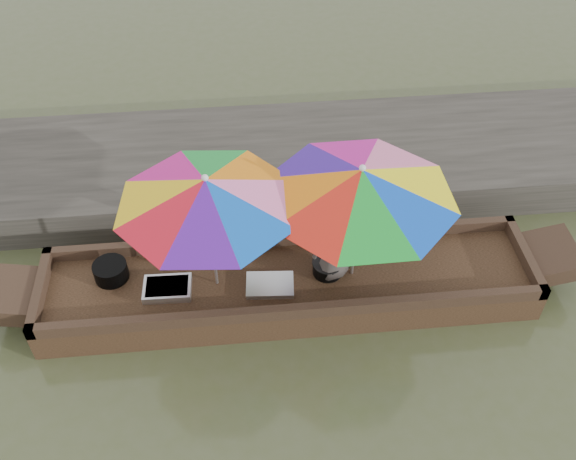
{
  "coord_description": "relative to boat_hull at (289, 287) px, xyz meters",
  "views": [
    {
      "loc": [
        -0.48,
        -4.78,
        5.78
      ],
      "look_at": [
        0.0,
        0.1,
        1.0
      ],
      "focal_mm": 40.0,
      "sensor_mm": 36.0,
      "label": 1
    }
  ],
  "objects": [
    {
      "name": "water",
      "position": [
        0.0,
        0.0,
        -0.17
      ],
      "size": [
        80.0,
        80.0,
        0.0
      ],
      "primitive_type": "plane",
      "color": "#454D2A",
      "rests_on": "ground"
    },
    {
      "name": "dock",
      "position": [
        0.0,
        2.2,
        0.08
      ],
      "size": [
        22.0,
        2.2,
        0.5
      ],
      "primitive_type": "cube",
      "color": "#2D2B26",
      "rests_on": "ground"
    },
    {
      "name": "boat_hull",
      "position": [
        0.0,
        0.0,
        0.0
      ],
      "size": [
        5.56,
        1.2,
        0.35
      ],
      "primitive_type": "cube",
      "color": "black",
      "rests_on": "water"
    },
    {
      "name": "cooking_pot",
      "position": [
        -1.98,
        0.2,
        0.28
      ],
      "size": [
        0.38,
        0.38,
        0.2
      ],
      "primitive_type": "cylinder",
      "color": "black",
      "rests_on": "boat_hull"
    },
    {
      "name": "tray_crayfish",
      "position": [
        -1.35,
        -0.07,
        0.22
      ],
      "size": [
        0.53,
        0.38,
        0.09
      ],
      "primitive_type": "cube",
      "rotation": [
        0.0,
        0.0,
        -0.03
      ],
      "color": "silver",
      "rests_on": "boat_hull"
    },
    {
      "name": "tray_scallop",
      "position": [
        -0.22,
        -0.12,
        0.21
      ],
      "size": [
        0.55,
        0.4,
        0.06
      ],
      "primitive_type": "cube",
      "rotation": [
        0.0,
        0.0,
        -0.08
      ],
      "color": "silver",
      "rests_on": "boat_hull"
    },
    {
      "name": "charcoal_grill",
      "position": [
        0.44,
        0.03,
        0.25
      ],
      "size": [
        0.33,
        0.33,
        0.16
      ],
      "primitive_type": "cylinder",
      "color": "black",
      "rests_on": "boat_hull"
    },
    {
      "name": "supply_bag",
      "position": [
        0.91,
        0.4,
        0.3
      ],
      "size": [
        0.32,
        0.27,
        0.26
      ],
      "primitive_type": "cube",
      "rotation": [
        0.0,
        0.0,
        0.19
      ],
      "color": "silver",
      "rests_on": "boat_hull"
    },
    {
      "name": "vendor",
      "position": [
        0.5,
        0.03,
        0.7
      ],
      "size": [
        0.61,
        0.56,
        1.05
      ],
      "primitive_type": "imported",
      "rotation": [
        0.0,
        0.0,
        3.72
      ],
      "color": "#403A35",
      "rests_on": "boat_hull"
    },
    {
      "name": "umbrella_bow",
      "position": [
        -0.81,
        0.0,
        0.95
      ],
      "size": [
        2.38,
        2.38,
        1.55
      ],
      "primitive_type": null,
      "rotation": [
        0.0,
        0.0,
        0.31
      ],
      "color": "orange",
      "rests_on": "boat_hull"
    },
    {
      "name": "umbrella_stern",
      "position": [
        0.72,
        0.0,
        0.95
      ],
      "size": [
        2.66,
        2.66,
        1.55
      ],
      "primitive_type": null,
      "rotation": [
        0.0,
        0.0,
        0.41
      ],
      "color": "pink",
      "rests_on": "boat_hull"
    }
  ]
}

